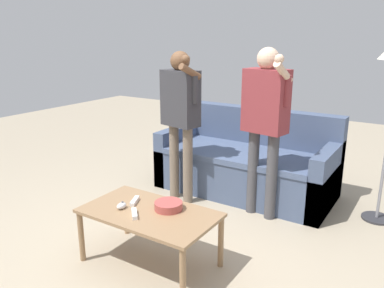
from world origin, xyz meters
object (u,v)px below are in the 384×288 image
snack_bowl (168,206)px  player_right (265,114)px  coffee_table (149,218)px  game_remote_nunchuk (122,206)px  game_remote_wand_far (134,214)px  game_remote_wand_near (135,201)px  player_left (180,109)px  couch (247,164)px

snack_bowl → player_right: 1.30m
coffee_table → player_right: bearing=73.0°
game_remote_nunchuk → coffee_table: bearing=20.2°
game_remote_wand_far → coffee_table: bearing=67.6°
player_right → game_remote_wand_near: 1.44m
coffee_table → player_left: (-0.49, 1.14, 0.60)m
player_right → game_remote_nunchuk: bearing=-113.9°
game_remote_wand_far → couch: bearing=88.6°
coffee_table → game_remote_wand_far: (-0.05, -0.11, 0.07)m
game_remote_nunchuk → game_remote_wand_near: game_remote_nunchuk is taller
player_left → game_remote_wand_far: bearing=-70.6°
coffee_table → player_right: player_right is taller
game_remote_wand_far → player_right: bearing=72.6°
coffee_table → game_remote_wand_near: 0.21m
snack_bowl → game_remote_wand_near: bearing=-170.5°
game_remote_wand_near → game_remote_wand_far: 0.23m
coffee_table → game_remote_wand_near: bearing=163.1°
game_remote_nunchuk → player_left: player_left is taller
snack_bowl → game_remote_nunchuk: 0.36m
snack_bowl → game_remote_nunchuk: (-0.31, -0.18, -0.01)m
snack_bowl → player_left: size_ratio=0.14×
player_right → game_remote_wand_near: (-0.58, -1.19, -0.56)m
game_remote_wand_far → player_left: bearing=109.4°
coffee_table → snack_bowl: bearing=46.8°
snack_bowl → coffee_table: bearing=-133.2°
game_remote_nunchuk → player_left: 1.35m
snack_bowl → player_right: (0.28, 1.15, 0.55)m
game_remote_nunchuk → couch: bearing=83.6°
couch → game_remote_wand_far: bearing=-91.4°
coffee_table → player_right: size_ratio=0.63×
coffee_table → player_left: size_ratio=0.65×
snack_bowl → game_remote_wand_near: 0.30m
couch → game_remote_wand_far: (-0.05, -1.87, 0.14)m
game_remote_wand_near → couch: bearing=83.5°
game_remote_nunchuk → game_remote_wand_near: bearing=84.2°
couch → player_left: player_left is taller
coffee_table → game_remote_nunchuk: (-0.21, -0.08, 0.08)m
game_remote_wand_near → game_remote_wand_far: size_ratio=1.14×
game_remote_wand_near → game_remote_wand_far: bearing=-49.6°
player_right → coffee_table: bearing=-107.0°
couch → game_remote_wand_far: size_ratio=14.15×
player_left → snack_bowl: bearing=-60.2°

